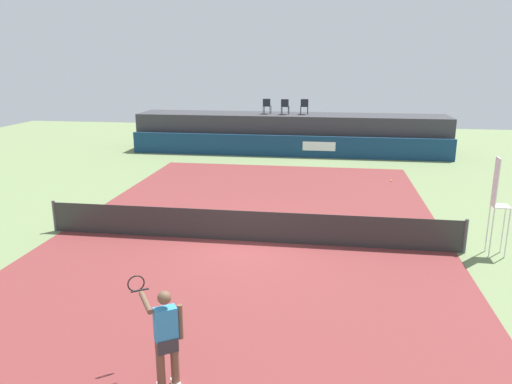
% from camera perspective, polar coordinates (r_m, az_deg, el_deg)
% --- Properties ---
extents(ground_plane, '(48.00, 48.00, 0.00)m').
position_cam_1_polar(ground_plane, '(17.72, 0.63, -2.30)').
color(ground_plane, '#6B7F51').
extents(court_inner, '(12.00, 22.00, 0.00)m').
position_cam_1_polar(court_inner, '(14.92, -0.98, -5.69)').
color(court_inner, maroon).
rests_on(court_inner, ground).
extents(sponsor_wall, '(18.00, 0.22, 1.20)m').
position_cam_1_polar(sponsor_wall, '(27.75, 3.67, 5.30)').
color(sponsor_wall, navy).
rests_on(sponsor_wall, ground).
extents(spectator_platform, '(18.00, 2.80, 2.20)m').
position_cam_1_polar(spectator_platform, '(29.45, 3.98, 6.85)').
color(spectator_platform, '#38383D').
rests_on(spectator_platform, ground).
extents(spectator_chair_far_left, '(0.45, 0.45, 0.89)m').
position_cam_1_polar(spectator_chair_far_left, '(29.27, 1.27, 9.97)').
color(spectator_chair_far_left, '#1E232D').
rests_on(spectator_chair_far_left, spectator_platform).
extents(spectator_chair_left, '(0.45, 0.45, 0.89)m').
position_cam_1_polar(spectator_chair_left, '(29.02, 3.38, 9.90)').
color(spectator_chair_left, '#1E232D').
rests_on(spectator_chair_left, spectator_platform).
extents(spectator_chair_center, '(0.48, 0.48, 0.89)m').
position_cam_1_polar(spectator_chair_center, '(29.16, 5.61, 9.88)').
color(spectator_chair_center, '#1E232D').
rests_on(spectator_chair_center, spectator_platform).
extents(umpire_chair, '(0.46, 0.46, 2.76)m').
position_cam_1_polar(umpire_chair, '(14.97, 26.10, -0.83)').
color(umpire_chair, white).
rests_on(umpire_chair, ground).
extents(tennis_net, '(12.40, 0.02, 0.95)m').
position_cam_1_polar(tennis_net, '(14.76, -0.99, -3.97)').
color(tennis_net, '#2D2D2D').
rests_on(tennis_net, ground).
extents(net_post_near, '(0.10, 0.10, 1.00)m').
position_cam_1_polar(net_post_near, '(16.88, -22.25, -2.57)').
color(net_post_near, '#4C4C51').
rests_on(net_post_near, ground).
extents(net_post_far, '(0.10, 0.10, 1.00)m').
position_cam_1_polar(net_post_far, '(15.07, 23.04, -4.72)').
color(net_post_far, '#4C4C51').
rests_on(net_post_far, ground).
extents(tennis_player, '(1.12, 0.98, 1.77)m').
position_cam_1_polar(tennis_player, '(8.43, -10.41, -16.08)').
color(tennis_player, white).
rests_on(tennis_player, court_inner).
extents(tennis_ball, '(0.07, 0.07, 0.07)m').
position_cam_1_polar(tennis_ball, '(22.92, 15.34, 1.27)').
color(tennis_ball, '#D8EA33').
rests_on(tennis_ball, court_inner).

